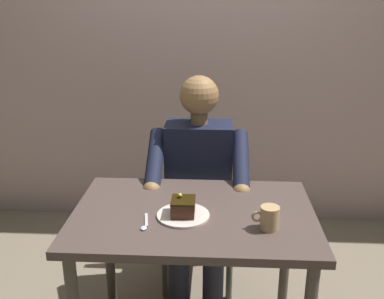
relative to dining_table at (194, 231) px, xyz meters
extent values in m
cube|color=#BC9E9B|center=(0.00, -1.43, 0.85)|extent=(6.40, 0.12, 3.00)
cube|color=#4F3F39|center=(0.00, 0.00, 0.08)|extent=(1.05, 0.70, 0.04)
cylinder|color=#51483F|center=(-0.46, -0.29, -0.29)|extent=(0.05, 0.05, 0.73)
cylinder|color=#51483F|center=(0.46, -0.29, -0.29)|extent=(0.05, 0.05, 0.73)
cube|color=#4F5043|center=(0.00, -0.57, -0.22)|extent=(0.42, 0.42, 0.04)
cube|color=#4F5043|center=(0.00, -0.76, 0.03)|extent=(0.38, 0.04, 0.45)
cylinder|color=#4F5043|center=(-0.18, -0.39, -0.44)|extent=(0.04, 0.04, 0.43)
cylinder|color=#4F5043|center=(0.18, -0.39, -0.44)|extent=(0.04, 0.04, 0.43)
cylinder|color=#4F5043|center=(-0.18, -0.75, -0.44)|extent=(0.04, 0.04, 0.43)
cylinder|color=#4F5043|center=(0.18, -0.75, -0.44)|extent=(0.04, 0.04, 0.43)
cube|color=#1A1F36|center=(0.00, -0.55, 0.07)|extent=(0.36, 0.22, 0.54)
sphere|color=#9B7145|center=(0.00, -0.55, 0.49)|extent=(0.21, 0.21, 0.21)
cylinder|color=#9B7145|center=(0.00, -0.55, 0.37)|extent=(0.09, 0.09, 0.06)
cylinder|color=#1A1F36|center=(-0.22, -0.41, 0.19)|extent=(0.08, 0.33, 0.26)
sphere|color=#9B7145|center=(-0.22, -0.25, 0.08)|extent=(0.09, 0.09, 0.09)
cylinder|color=#1A1F36|center=(0.22, -0.41, 0.19)|extent=(0.08, 0.33, 0.26)
sphere|color=#9B7145|center=(0.22, -0.25, 0.08)|extent=(0.09, 0.09, 0.09)
cylinder|color=#292B3B|center=(-0.09, -0.43, -0.22)|extent=(0.13, 0.38, 0.14)
cylinder|color=#292B3B|center=(0.09, -0.43, -0.22)|extent=(0.13, 0.38, 0.14)
cylinder|color=#292B3B|center=(-0.09, -0.25, -0.45)|extent=(0.11, 0.11, 0.41)
cylinder|color=#292B3B|center=(0.09, -0.25, -0.45)|extent=(0.11, 0.11, 0.41)
cylinder|color=silver|center=(0.04, 0.04, 0.10)|extent=(0.22, 0.22, 0.01)
cube|color=#49271A|center=(0.04, 0.04, 0.14)|extent=(0.10, 0.11, 0.06)
cube|color=black|center=(0.04, 0.04, 0.17)|extent=(0.10, 0.11, 0.01)
sphere|color=gold|center=(0.06, 0.03, 0.19)|extent=(0.02, 0.02, 0.02)
cylinder|color=tan|center=(-0.31, 0.13, 0.15)|extent=(0.08, 0.08, 0.10)
torus|color=tan|center=(-0.26, 0.13, 0.15)|extent=(0.05, 0.01, 0.05)
cylinder|color=black|center=(-0.31, 0.13, 0.19)|extent=(0.07, 0.07, 0.01)
cube|color=silver|center=(0.19, 0.09, 0.10)|extent=(0.03, 0.11, 0.01)
ellipsoid|color=silver|center=(0.19, 0.16, 0.10)|extent=(0.03, 0.04, 0.01)
camera|label=1|loc=(-0.09, 1.71, 0.99)|focal=41.36mm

